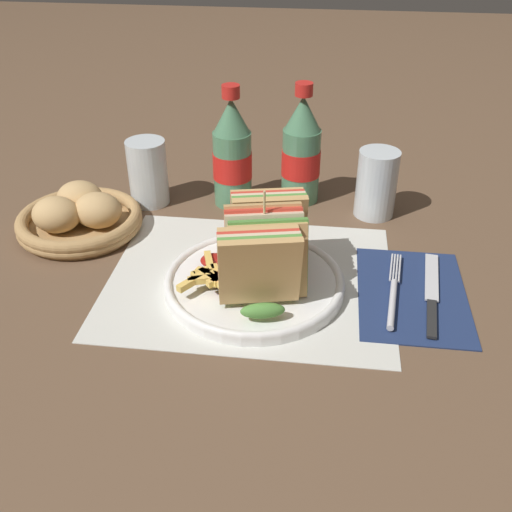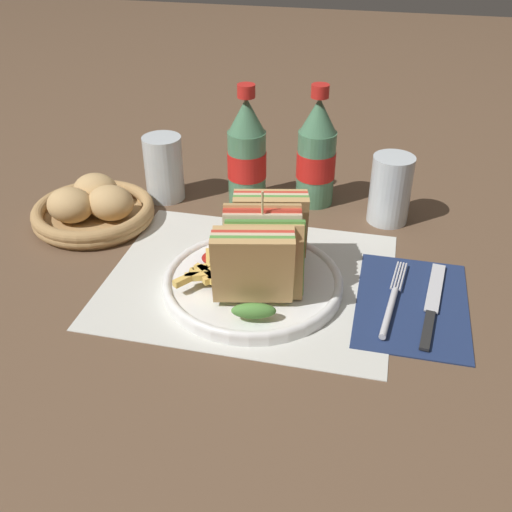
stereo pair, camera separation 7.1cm
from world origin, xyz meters
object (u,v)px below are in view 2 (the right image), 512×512
object	(u,v)px
bread_basket	(93,209)
coke_bottle_far	(316,154)
plate_main	(253,282)
club_sandwich	(262,248)
glass_near	(390,193)
coke_bottle_near	(247,154)
fork	(391,304)
knife	(432,304)
glass_far	(164,168)

from	to	relation	value
bread_basket	coke_bottle_far	bearing A→B (deg)	23.86
plate_main	club_sandwich	bearing A→B (deg)	-3.87
plate_main	glass_near	distance (m)	0.29
coke_bottle_near	glass_near	bearing A→B (deg)	-2.95
fork	glass_near	distance (m)	0.24
knife	glass_near	size ratio (longest dim) A/B	1.72
knife	glass_near	bearing A→B (deg)	113.70
knife	glass_far	xyz separation A→B (m)	(-0.45, 0.22, 0.05)
plate_main	fork	bearing A→B (deg)	-1.53
knife	coke_bottle_near	distance (m)	0.40
knife	bread_basket	bearing A→B (deg)	174.69
plate_main	glass_far	distance (m)	0.32
glass_near	bread_basket	bearing A→B (deg)	-166.46
knife	glass_far	bearing A→B (deg)	160.56
plate_main	coke_bottle_near	bearing A→B (deg)	105.43
club_sandwich	glass_near	size ratio (longest dim) A/B	1.85
fork	bread_basket	distance (m)	0.50
plate_main	coke_bottle_far	xyz separation A→B (m)	(0.04, 0.27, 0.08)
plate_main	coke_bottle_near	world-z (taller)	coke_bottle_near
plate_main	glass_near	world-z (taller)	glass_near
plate_main	glass_far	xyz separation A→B (m)	(-0.21, 0.23, 0.05)
club_sandwich	coke_bottle_near	bearing A→B (deg)	108.14
plate_main	bread_basket	size ratio (longest dim) A/B	1.26
plate_main	club_sandwich	size ratio (longest dim) A/B	1.20
fork	bread_basket	xyz separation A→B (m)	(-0.48, 0.13, 0.01)
club_sandwich	fork	bearing A→B (deg)	-1.36
coke_bottle_near	coke_bottle_far	xyz separation A→B (m)	(0.11, 0.03, 0.00)
fork	coke_bottle_far	world-z (taller)	coke_bottle_far
plate_main	coke_bottle_near	distance (m)	0.27
knife	glass_far	size ratio (longest dim) A/B	1.72
glass_far	knife	bearing A→B (deg)	-26.11
plate_main	coke_bottle_near	xyz separation A→B (m)	(-0.07, 0.25, 0.08)
coke_bottle_near	plate_main	bearing A→B (deg)	-74.57
plate_main	fork	xyz separation A→B (m)	(0.19, -0.01, -0.00)
glass_near	coke_bottle_far	bearing A→B (deg)	163.25
coke_bottle_near	glass_near	world-z (taller)	coke_bottle_near
plate_main	club_sandwich	world-z (taller)	club_sandwich
coke_bottle_near	glass_near	size ratio (longest dim) A/B	1.83
coke_bottle_far	bread_basket	world-z (taller)	coke_bottle_far
glass_far	bread_basket	distance (m)	0.14
glass_far	coke_bottle_near	bearing A→B (deg)	6.87
club_sandwich	fork	xyz separation A→B (m)	(0.17, -0.00, -0.06)
coke_bottle_far	bread_basket	bearing A→B (deg)	-156.14
knife	coke_bottle_far	xyz separation A→B (m)	(-0.20, 0.26, 0.08)
coke_bottle_far	bread_basket	size ratio (longest dim) A/B	1.04
coke_bottle_far	glass_near	distance (m)	0.14
coke_bottle_far	club_sandwich	bearing A→B (deg)	-96.60
plate_main	knife	world-z (taller)	plate_main
coke_bottle_far	glass_far	distance (m)	0.26
knife	bread_basket	world-z (taller)	bread_basket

